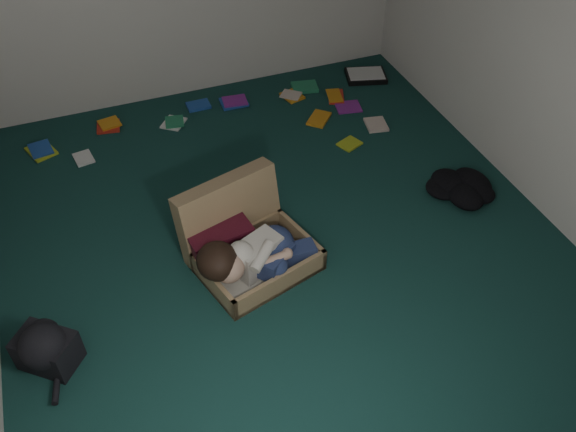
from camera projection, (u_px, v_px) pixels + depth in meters
floor at (281, 237)px, 4.56m from camera, size 4.50×4.50×0.00m
wall_front at (502, 399)px, 2.14m from camera, size 4.50×0.00×4.50m
wall_right at (551, 31)px, 4.20m from camera, size 0.00×4.50×4.50m
suitcase at (246, 240)px, 4.30m from camera, size 0.95×0.94×0.57m
person at (255, 255)px, 4.13m from camera, size 0.87×0.43×0.35m
maroon_bin at (217, 240)px, 4.32m from camera, size 0.49×0.41×0.31m
backpack at (47, 349)px, 3.68m from camera, size 0.55×0.54×0.26m
clothing_pile at (467, 188)px, 4.86m from camera, size 0.49×0.42×0.14m
paper_tray at (366, 76)px, 6.23m from camera, size 0.46×0.40×0.06m
book_scatter at (246, 118)px, 5.70m from camera, size 3.13×1.34×0.02m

